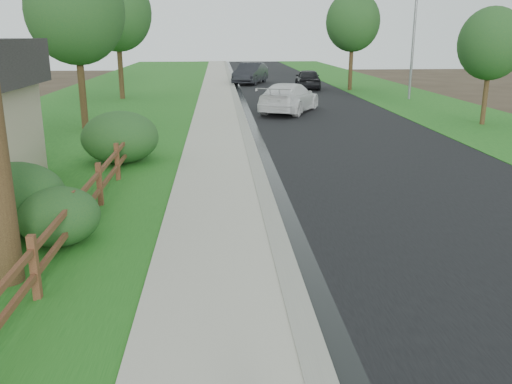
{
  "coord_description": "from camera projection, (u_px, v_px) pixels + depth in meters",
  "views": [
    {
      "loc": [
        -0.74,
        -5.05,
        4.01
      ],
      "look_at": [
        -0.01,
        5.51,
        0.92
      ],
      "focal_mm": 38.0,
      "sensor_mm": 36.0,
      "label": 1
    }
  ],
  "objects": [
    {
      "name": "tree_near_right",
      "position": [
        491.0,
        44.0,
        23.85
      ],
      "size": [
        2.89,
        2.89,
        5.21
      ],
      "color": "#382517",
      "rests_on": "ground"
    },
    {
      "name": "white_suv",
      "position": [
        289.0,
        98.0,
        28.59
      ],
      "size": [
        4.18,
        5.75,
        1.55
      ],
      "primitive_type": "imported",
      "rotation": [
        0.0,
        0.0,
        2.71
      ],
      "color": "white",
      "rests_on": "road"
    },
    {
      "name": "tree_mid_right",
      "position": [
        353.0,
        22.0,
        38.93
      ],
      "size": [
        3.87,
        3.87,
        7.02
      ],
      "color": "#382517",
      "rests_on": "ground"
    },
    {
      "name": "lawn_near",
      "position": [
        117.0,
        92.0,
        38.99
      ],
      "size": [
        9.0,
        90.0,
        0.04
      ],
      "primitive_type": "cube",
      "color": "#1A5418",
      "rests_on": "ground"
    },
    {
      "name": "streetlight",
      "position": [
        412.0,
        26.0,
        33.2
      ],
      "size": [
        1.83,
        0.46,
        7.92
      ],
      "color": "gray",
      "rests_on": "ground"
    },
    {
      "name": "shrub_d",
      "position": [
        120.0,
        137.0,
        17.35
      ],
      "size": [
        2.7,
        2.7,
        1.67
      ],
      "primitive_type": "ellipsoid",
      "rotation": [
        0.0,
        0.0,
        -0.11
      ],
      "color": "#194721",
      "rests_on": "ground"
    },
    {
      "name": "tree_mid_left",
      "position": [
        117.0,
        13.0,
        33.34
      ],
      "size": [
        4.28,
        4.28,
        7.65
      ],
      "color": "#382517",
      "rests_on": "ground"
    },
    {
      "name": "verge_far",
      "position": [
        383.0,
        90.0,
        40.29
      ],
      "size": [
        6.0,
        90.0,
        0.04
      ],
      "primitive_type": "cube",
      "color": "#1A5418",
      "rests_on": "ground"
    },
    {
      "name": "boulder",
      "position": [
        31.0,
        202.0,
        12.09
      ],
      "size": [
        1.43,
        1.21,
        0.82
      ],
      "primitive_type": "ellipsoid",
      "rotation": [
        0.0,
        0.0,
        -0.26
      ],
      "color": "brown",
      "rests_on": "ground"
    },
    {
      "name": "road",
      "position": [
        291.0,
        91.0,
        39.83
      ],
      "size": [
        8.0,
        90.0,
        0.02
      ],
      "primitive_type": "cube",
      "color": "black",
      "rests_on": "ground"
    },
    {
      "name": "curb",
      "position": [
        234.0,
        91.0,
        39.54
      ],
      "size": [
        0.4,
        90.0,
        0.12
      ],
      "primitive_type": "cube",
      "color": "gray",
      "rests_on": "ground"
    },
    {
      "name": "dark_car_far",
      "position": [
        250.0,
        73.0,
        45.24
      ],
      "size": [
        3.38,
        5.46,
        1.7
      ],
      "primitive_type": "imported",
      "rotation": [
        0.0,
        0.0,
        -0.33
      ],
      "color": "black",
      "rests_on": "road"
    },
    {
      "name": "tree_near_left",
      "position": [
        75.0,
        10.0,
        22.38
      ],
      "size": [
        4.07,
        4.07,
        7.21
      ],
      "color": "#382517",
      "rests_on": "ground"
    },
    {
      "name": "dark_car_mid",
      "position": [
        308.0,
        79.0,
        41.07
      ],
      "size": [
        2.12,
        4.51,
        1.49
      ],
      "primitive_type": "imported",
      "rotation": [
        0.0,
        0.0,
        3.06
      ],
      "color": "black",
      "rests_on": "road"
    },
    {
      "name": "shrub_c",
      "position": [
        59.0,
        216.0,
        10.61
      ],
      "size": [
        1.82,
        1.82,
        1.15
      ],
      "primitive_type": "ellipsoid",
      "rotation": [
        0.0,
        0.0,
        0.16
      ],
      "color": "#194721",
      "rests_on": "ground"
    },
    {
      "name": "shrub_b",
      "position": [
        13.0,
        199.0,
        11.16
      ],
      "size": [
        2.32,
        2.32,
        1.49
      ],
      "primitive_type": "ellipsoid",
      "rotation": [
        0.0,
        0.0,
        -0.09
      ],
      "color": "#194721",
      "rests_on": "ground"
    },
    {
      "name": "wet_gutter",
      "position": [
        238.0,
        91.0,
        39.57
      ],
      "size": [
        0.5,
        90.0,
        0.0
      ],
      "primitive_type": "cube",
      "color": "black",
      "rests_on": "road"
    },
    {
      "name": "sidewalk",
      "position": [
        216.0,
        91.0,
        39.45
      ],
      "size": [
        2.2,
        90.0,
        0.1
      ],
      "primitive_type": "cube",
      "color": "#AEA897",
      "rests_on": "ground"
    },
    {
      "name": "grass_strip",
      "position": [
        190.0,
        91.0,
        39.33
      ],
      "size": [
        1.6,
        90.0,
        0.06
      ],
      "primitive_type": "cube",
      "color": "#1A5418",
      "rests_on": "ground"
    },
    {
      "name": "ranch_fence",
      "position": [
        88.0,
        197.0,
        11.72
      ],
      "size": [
        0.12,
        16.92,
        1.1
      ],
      "color": "#50291A",
      "rests_on": "ground"
    }
  ]
}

